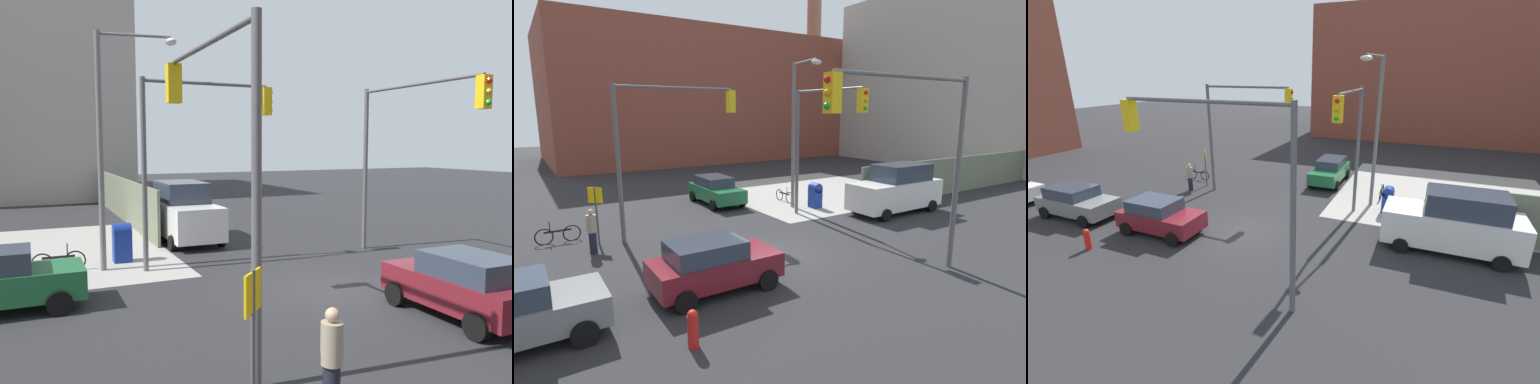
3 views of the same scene
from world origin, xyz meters
TOP-DOWN VIEW (x-y plane):
  - ground_plane at (0.00, 0.00)m, footprint 120.00×120.00m
  - sidewalk_corner at (9.00, 9.00)m, footprint 12.00×12.00m
  - construction_fence at (17.84, 3.20)m, footprint 19.67×0.12m
  - traffic_signal_nw_corner at (-2.40, 4.50)m, footprint 5.50×0.36m
  - traffic_signal_se_corner at (2.16, -4.50)m, footprint 6.06×0.36m
  - traffic_signal_ne_corner at (4.50, 2.67)m, footprint 0.36×4.86m
  - street_lamp_corner at (5.14, 5.44)m, footprint 0.79×2.64m
  - warning_sign_two_way at (-5.40, 4.97)m, footprint 0.48×0.48m
  - mailbox_blue at (6.20, 5.00)m, footprint 0.56×0.64m
  - sedan_maroon at (-3.29, -1.68)m, footprint 3.90×2.02m
  - van_white_delivery at (9.21, 1.80)m, footprint 5.40×2.32m
  - pedestrian_crossing at (-5.80, 3.80)m, footprint 0.36×0.36m
  - bicycle_leaning_on_fence at (5.60, 7.20)m, footprint 0.05×1.75m

SIDE VIEW (x-z plane):
  - ground_plane at x=0.00m, z-range 0.00..0.00m
  - sidewalk_corner at x=9.00m, z-range 0.00..0.01m
  - bicycle_leaning_on_fence at x=5.60m, z-range -0.14..0.83m
  - mailbox_blue at x=6.20m, z-range 0.05..1.48m
  - sedan_maroon at x=-3.29m, z-range 0.03..1.65m
  - pedestrian_crossing at x=-5.80m, z-range 0.04..1.81m
  - construction_fence at x=17.84m, z-range 0.00..2.40m
  - van_white_delivery at x=9.21m, z-range -0.03..2.59m
  - warning_sign_two_way at x=-5.40m, z-range 0.44..2.84m
  - traffic_signal_ne_corner at x=4.50m, z-range 1.34..7.84m
  - traffic_signal_nw_corner at x=-2.40m, z-range 1.38..7.88m
  - traffic_signal_se_corner at x=2.16m, z-range 1.42..7.92m
  - street_lamp_corner at x=5.14m, z-range 0.70..8.70m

